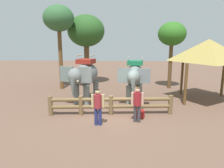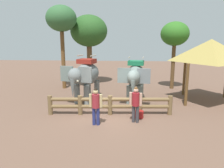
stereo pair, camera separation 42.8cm
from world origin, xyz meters
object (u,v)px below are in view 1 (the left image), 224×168
tourist_man_in_blue (137,102)px  thatched_shelter (208,51)px  elephant_near_left (85,76)px  tourist_woman_in_black (98,104)px  tree_far_left (172,35)px  tree_back_center (86,32)px  log_fence (111,104)px  tree_far_right (59,20)px  feed_bucket (140,114)px  elephant_center (135,77)px

tourist_man_in_blue → thatched_shelter: 6.62m
elephant_near_left → tourist_woman_in_black: bearing=-72.2°
thatched_shelter → tree_far_left: tree_far_left is taller
tourist_man_in_blue → tree_far_left: bearing=66.7°
tree_back_center → tourist_woman_in_black: bearing=-78.1°
log_fence → tree_far_right: tree_far_right is taller
feed_bucket → elephant_center: bearing=92.2°
elephant_near_left → tourist_woman_in_black: size_ratio=2.03×
tree_back_center → thatched_shelter: bearing=-30.4°
tourist_woman_in_black → tree_back_center: size_ratio=0.29×
tourist_woman_in_black → tree_far_right: 9.53m
thatched_shelter → feed_bucket: size_ratio=9.51×
feed_bucket → tree_far_right: bearing=132.5°
elephant_center → feed_bucket: bearing=-87.8°
tourist_woman_in_black → thatched_shelter: (6.65, 4.44, 2.25)m
tourist_woman_in_black → elephant_center: bearing=64.3°
tourist_woman_in_black → thatched_shelter: thatched_shelter is taller
elephant_near_left → feed_bucket: size_ratio=7.82×
tourist_man_in_blue → tourist_woman_in_black: bearing=-166.1°
tourist_woman_in_black → tree_far_right: size_ratio=0.27×
elephant_center → tree_far_right: size_ratio=0.51×
elephant_near_left → elephant_center: (3.22, 0.19, -0.07)m
tourist_woman_in_black → tree_far_right: tree_far_right is taller
thatched_shelter → tree_back_center: 10.14m
elephant_near_left → thatched_shelter: 8.08m
tree_far_left → feed_bucket: 8.70m
tourist_man_in_blue → feed_bucket: 1.06m
tree_back_center → elephant_center: bearing=-53.9°
tourist_man_in_blue → tree_back_center: (-3.87, 9.07, 3.65)m
tree_far_right → feed_bucket: size_ratio=14.41×
tree_back_center → tree_far_right: tree_far_right is taller
tourist_man_in_blue → thatched_shelter: size_ratio=0.40×
tourist_man_in_blue → elephant_center: bearing=88.5°
tree_back_center → feed_bucket: (4.08, -8.46, -4.49)m
tree_back_center → tree_far_left: bearing=-11.6°
elephant_near_left → tree_far_right: bearing=125.3°
tourist_woman_in_black → tree_far_left: bearing=57.5°
elephant_center → feed_bucket: size_ratio=7.40×
tourist_woman_in_black → tree_back_center: (-2.00, 9.53, 3.64)m
elephant_near_left → tree_far_left: bearing=33.1°
tree_far_right → feed_bucket: (5.89, -6.43, -5.31)m
thatched_shelter → tree_back_center: tree_back_center is taller
tree_back_center → tree_far_right: (-1.80, -2.02, 0.82)m
elephant_center → tree_back_center: (-3.97, 5.45, 3.04)m
tourist_woman_in_black → tree_back_center: tree_back_center is taller
log_fence → tree_far_right: 8.92m
tourist_woman_in_black → tourist_man_in_blue: (1.87, 0.46, -0.01)m
feed_bucket → tourist_woman_in_black: bearing=-152.7°
tourist_man_in_blue → tree_far_left: size_ratio=0.33×
tourist_man_in_blue → thatched_shelter: bearing=39.8°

